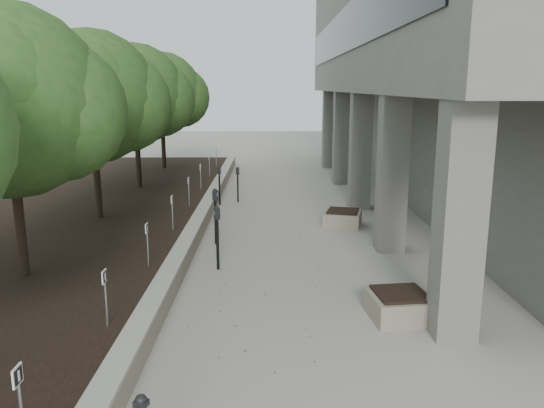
{
  "coord_description": "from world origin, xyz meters",
  "views": [
    {
      "loc": [
        0.29,
        -7.6,
        4.19
      ],
      "look_at": [
        0.33,
        6.23,
        1.18
      ],
      "focal_mm": 35.58,
      "sensor_mm": 36.0,
      "label": 1
    }
  ],
  "objects_px": {
    "crabapple_tree_4": "(136,116)",
    "planter_back": "(343,218)",
    "crabapple_tree_2": "(12,143)",
    "parking_meter_5": "(238,185)",
    "crabapple_tree_5": "(162,110)",
    "planter_front": "(400,305)",
    "parking_meter_3": "(216,216)",
    "parking_meter_4": "(219,185)",
    "crabapple_tree_3": "(93,125)",
    "parking_meter_2": "(217,238)"
  },
  "relations": [
    {
      "from": "crabapple_tree_2",
      "to": "crabapple_tree_4",
      "type": "relative_size",
      "value": 1.0
    },
    {
      "from": "parking_meter_2",
      "to": "parking_meter_5",
      "type": "height_order",
      "value": "parking_meter_2"
    },
    {
      "from": "crabapple_tree_4",
      "to": "crabapple_tree_5",
      "type": "distance_m",
      "value": 5.0
    },
    {
      "from": "parking_meter_2",
      "to": "planter_back",
      "type": "xyz_separation_m",
      "value": [
        3.45,
        4.02,
        -0.51
      ]
    },
    {
      "from": "crabapple_tree_5",
      "to": "parking_meter_3",
      "type": "bearing_deg",
      "value": -72.58
    },
    {
      "from": "parking_meter_4",
      "to": "planter_back",
      "type": "height_order",
      "value": "parking_meter_4"
    },
    {
      "from": "parking_meter_5",
      "to": "planter_front",
      "type": "bearing_deg",
      "value": -54.28
    },
    {
      "from": "parking_meter_3",
      "to": "crabapple_tree_2",
      "type": "bearing_deg",
      "value": -123.18
    },
    {
      "from": "parking_meter_5",
      "to": "parking_meter_2",
      "type": "bearing_deg",
      "value": -73.75
    },
    {
      "from": "crabapple_tree_5",
      "to": "planter_front",
      "type": "bearing_deg",
      "value": -65.36
    },
    {
      "from": "crabapple_tree_2",
      "to": "parking_meter_2",
      "type": "bearing_deg",
      "value": 20.5
    },
    {
      "from": "crabapple_tree_3",
      "to": "parking_meter_2",
      "type": "distance_m",
      "value": 5.75
    },
    {
      "from": "parking_meter_2",
      "to": "parking_meter_4",
      "type": "bearing_deg",
      "value": 74.9
    },
    {
      "from": "crabapple_tree_2",
      "to": "parking_meter_2",
      "type": "distance_m",
      "value": 4.74
    },
    {
      "from": "crabapple_tree_3",
      "to": "parking_meter_2",
      "type": "xyz_separation_m",
      "value": [
        3.86,
        -3.56,
        -2.36
      ]
    },
    {
      "from": "parking_meter_5",
      "to": "parking_meter_3",
      "type": "bearing_deg",
      "value": -76.45
    },
    {
      "from": "crabapple_tree_4",
      "to": "parking_meter_5",
      "type": "relative_size",
      "value": 4.12
    },
    {
      "from": "crabapple_tree_2",
      "to": "parking_meter_4",
      "type": "xyz_separation_m",
      "value": [
        3.25,
        8.5,
        -2.4
      ]
    },
    {
      "from": "parking_meter_4",
      "to": "crabapple_tree_4",
      "type": "bearing_deg",
      "value": 164.76
    },
    {
      "from": "crabapple_tree_5",
      "to": "planter_back",
      "type": "distance_m",
      "value": 12.35
    },
    {
      "from": "crabapple_tree_3",
      "to": "parking_meter_3",
      "type": "bearing_deg",
      "value": -22.49
    },
    {
      "from": "crabapple_tree_5",
      "to": "parking_meter_3",
      "type": "relative_size",
      "value": 3.5
    },
    {
      "from": "parking_meter_2",
      "to": "crabapple_tree_4",
      "type": "bearing_deg",
      "value": 94.24
    },
    {
      "from": "crabapple_tree_3",
      "to": "parking_meter_3",
      "type": "relative_size",
      "value": 3.5
    },
    {
      "from": "crabapple_tree_2",
      "to": "crabapple_tree_4",
      "type": "xyz_separation_m",
      "value": [
        0.0,
        10.0,
        0.0
      ]
    },
    {
      "from": "crabapple_tree_2",
      "to": "planter_front",
      "type": "xyz_separation_m",
      "value": [
        7.48,
        -1.3,
        -2.87
      ]
    },
    {
      "from": "crabapple_tree_3",
      "to": "crabapple_tree_5",
      "type": "xyz_separation_m",
      "value": [
        0.0,
        10.0,
        0.0
      ]
    },
    {
      "from": "crabapple_tree_2",
      "to": "planter_back",
      "type": "height_order",
      "value": "crabapple_tree_2"
    },
    {
      "from": "crabapple_tree_5",
      "to": "planter_front",
      "type": "xyz_separation_m",
      "value": [
        7.48,
        -16.3,
        -2.87
      ]
    },
    {
      "from": "planter_back",
      "to": "crabapple_tree_5",
      "type": "bearing_deg",
      "value": 127.47
    },
    {
      "from": "crabapple_tree_3",
      "to": "parking_meter_5",
      "type": "relative_size",
      "value": 4.12
    },
    {
      "from": "parking_meter_2",
      "to": "planter_back",
      "type": "height_order",
      "value": "parking_meter_2"
    },
    {
      "from": "planter_back",
      "to": "parking_meter_5",
      "type": "bearing_deg",
      "value": 134.33
    },
    {
      "from": "parking_meter_4",
      "to": "planter_back",
      "type": "relative_size",
      "value": 1.34
    },
    {
      "from": "crabapple_tree_3",
      "to": "crabapple_tree_5",
      "type": "distance_m",
      "value": 10.0
    },
    {
      "from": "parking_meter_3",
      "to": "crabapple_tree_3",
      "type": "bearing_deg",
      "value": 170.13
    },
    {
      "from": "crabapple_tree_2",
      "to": "planter_back",
      "type": "relative_size",
      "value": 5.06
    },
    {
      "from": "crabapple_tree_4",
      "to": "parking_meter_5",
      "type": "height_order",
      "value": "crabapple_tree_4"
    },
    {
      "from": "crabapple_tree_3",
      "to": "crabapple_tree_4",
      "type": "distance_m",
      "value": 5.0
    },
    {
      "from": "crabapple_tree_2",
      "to": "planter_front",
      "type": "distance_m",
      "value": 8.11
    },
    {
      "from": "parking_meter_5",
      "to": "planter_back",
      "type": "bearing_deg",
      "value": -29.24
    },
    {
      "from": "crabapple_tree_4",
      "to": "parking_meter_4",
      "type": "bearing_deg",
      "value": -24.77
    },
    {
      "from": "crabapple_tree_5",
      "to": "parking_meter_5",
      "type": "bearing_deg",
      "value": -57.21
    },
    {
      "from": "crabapple_tree_2",
      "to": "parking_meter_5",
      "type": "xyz_separation_m",
      "value": [
        3.88,
        8.97,
        -2.46
      ]
    },
    {
      "from": "crabapple_tree_2",
      "to": "crabapple_tree_5",
      "type": "xyz_separation_m",
      "value": [
        0.0,
        15.0,
        0.0
      ]
    },
    {
      "from": "parking_meter_5",
      "to": "planter_back",
      "type": "height_order",
      "value": "parking_meter_5"
    },
    {
      "from": "crabapple_tree_2",
      "to": "parking_meter_4",
      "type": "height_order",
      "value": "crabapple_tree_2"
    },
    {
      "from": "parking_meter_2",
      "to": "planter_front",
      "type": "height_order",
      "value": "parking_meter_2"
    },
    {
      "from": "planter_front",
      "to": "parking_meter_3",
      "type": "bearing_deg",
      "value": 128.85
    },
    {
      "from": "crabapple_tree_4",
      "to": "planter_back",
      "type": "distance_m",
      "value": 9.07
    }
  ]
}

